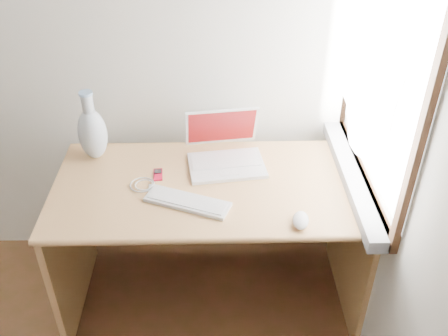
{
  "coord_description": "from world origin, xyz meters",
  "views": [
    {
      "loc": [
        1.05,
        -0.56,
        2.14
      ],
      "look_at": [
        1.1,
        1.35,
        0.81
      ],
      "focal_mm": 40.0,
      "sensor_mm": 36.0,
      "label": 1
    }
  ],
  "objects_px": {
    "desk": "(211,209)",
    "vase": "(92,132)",
    "laptop": "(226,152)",
    "external_keyboard": "(188,202)"
  },
  "relations": [
    {
      "from": "desk",
      "to": "vase",
      "type": "bearing_deg",
      "value": 165.2
    },
    {
      "from": "external_keyboard",
      "to": "vase",
      "type": "bearing_deg",
      "value": 162.87
    },
    {
      "from": "desk",
      "to": "laptop",
      "type": "relative_size",
      "value": 3.73
    },
    {
      "from": "external_keyboard",
      "to": "vase",
      "type": "height_order",
      "value": "vase"
    },
    {
      "from": "laptop",
      "to": "vase",
      "type": "distance_m",
      "value": 0.66
    },
    {
      "from": "laptop",
      "to": "external_keyboard",
      "type": "bearing_deg",
      "value": -126.35
    },
    {
      "from": "desk",
      "to": "external_keyboard",
      "type": "relative_size",
      "value": 3.71
    },
    {
      "from": "laptop",
      "to": "external_keyboard",
      "type": "distance_m",
      "value": 0.37
    },
    {
      "from": "external_keyboard",
      "to": "desk",
      "type": "bearing_deg",
      "value": 88.64
    },
    {
      "from": "desk",
      "to": "laptop",
      "type": "bearing_deg",
      "value": 49.66
    }
  ]
}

